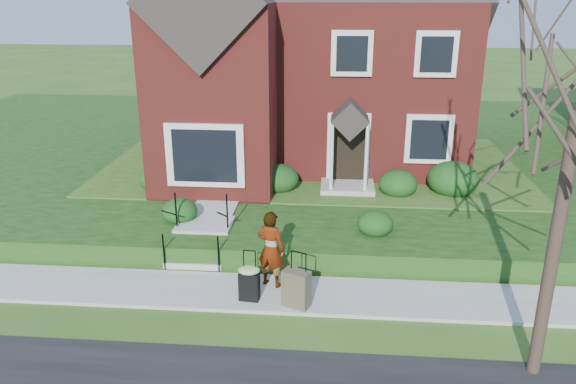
# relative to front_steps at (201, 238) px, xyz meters

# --- Properties ---
(ground) EXTENTS (120.00, 120.00, 0.00)m
(ground) POSITION_rel_front_steps_xyz_m (2.50, -1.84, -0.47)
(ground) COLOR #2D5119
(ground) RESTS_ON ground
(sidewalk) EXTENTS (60.00, 1.60, 0.08)m
(sidewalk) POSITION_rel_front_steps_xyz_m (2.50, -1.84, -0.43)
(sidewalk) COLOR #9E9B93
(sidewalk) RESTS_ON ground
(terrace) EXTENTS (44.00, 20.00, 0.60)m
(terrace) POSITION_rel_front_steps_xyz_m (6.50, 9.06, -0.17)
(terrace) COLOR #13380F
(terrace) RESTS_ON ground
(walkway) EXTENTS (1.20, 6.00, 0.06)m
(walkway) POSITION_rel_front_steps_xyz_m (0.00, 3.16, 0.16)
(walkway) COLOR #9E9B93
(walkway) RESTS_ON terrace
(main_house) EXTENTS (10.40, 10.20, 9.40)m
(main_house) POSITION_rel_front_steps_xyz_m (2.29, 7.76, 4.79)
(main_house) COLOR maroon
(main_house) RESTS_ON terrace
(front_steps) EXTENTS (1.40, 2.02, 1.50)m
(front_steps) POSITION_rel_front_steps_xyz_m (0.00, 0.00, 0.00)
(front_steps) COLOR #9E9B93
(front_steps) RESTS_ON ground
(foundation_shrubs) EXTENTS (10.17, 4.43, 1.06)m
(foundation_shrubs) POSITION_rel_front_steps_xyz_m (3.05, 3.00, 0.57)
(foundation_shrubs) COLOR #133710
(foundation_shrubs) RESTS_ON terrace
(woman) EXTENTS (0.75, 0.63, 1.76)m
(woman) POSITION_rel_front_steps_xyz_m (1.94, -1.53, 0.49)
(woman) COLOR #999999
(woman) RESTS_ON sidewalk
(suitcase_black) EXTENTS (0.51, 0.43, 1.13)m
(suitcase_black) POSITION_rel_front_steps_xyz_m (1.55, -2.21, 0.04)
(suitcase_black) COLOR black
(suitcase_black) RESTS_ON sidewalk
(suitcase_olive) EXTENTS (0.64, 0.51, 1.21)m
(suitcase_olive) POSITION_rel_front_steps_xyz_m (2.57, -2.38, 0.01)
(suitcase_olive) COLOR #4E4834
(suitcase_olive) RESTS_ON sidewalk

